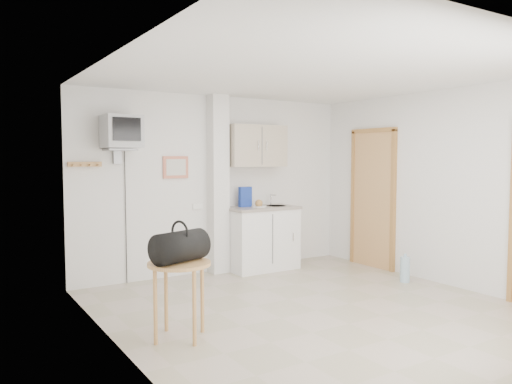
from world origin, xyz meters
TOP-DOWN VIEW (x-y plane):
  - ground at (0.00, 0.00)m, footprint 4.50×4.50m
  - room_envelope at (0.24, 0.09)m, footprint 4.24×4.54m
  - kitchenette at (0.57, 2.00)m, footprint 1.03×0.58m
  - crt_television at (-1.45, 2.02)m, footprint 0.44×0.45m
  - round_table at (-1.57, 0.03)m, footprint 0.57×0.57m
  - duffel_bag at (-1.56, 0.02)m, footprint 0.57×0.43m
  - water_bottle at (1.76, 0.34)m, footprint 0.13×0.13m

SIDE VIEW (x-z plane):
  - ground at x=0.00m, z-range 0.00..0.00m
  - water_bottle at x=1.76m, z-range -0.02..0.36m
  - round_table at x=-1.57m, z-range 0.24..0.94m
  - kitchenette at x=0.57m, z-range -0.25..1.85m
  - duffel_bag at x=-1.56m, z-range 0.65..1.03m
  - room_envelope at x=0.24m, z-range 0.26..2.81m
  - crt_television at x=-1.45m, z-range 0.86..3.01m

